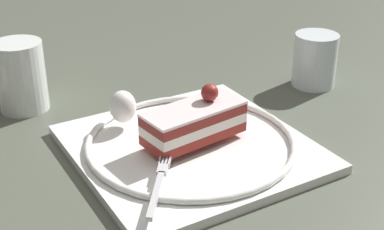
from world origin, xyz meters
name	(u,v)px	position (x,y,z in m)	size (l,w,h in m)	color
ground_plane	(209,144)	(0.00, 0.00, 0.00)	(2.40, 2.40, 0.00)	#50574A
dessert_plate	(192,146)	(0.03, 0.00, 0.01)	(0.30, 0.30, 0.02)	white
cake_slice	(193,121)	(0.02, 0.00, 0.04)	(0.12, 0.06, 0.06)	maroon
whipped_cream_dollop	(123,107)	(0.06, -0.09, 0.04)	(0.03, 0.03, 0.04)	white
fork	(160,179)	(0.11, 0.04, 0.02)	(0.10, 0.08, 0.00)	silver
drink_glass_near	(21,79)	(0.10, -0.23, 0.04)	(0.06, 0.06, 0.09)	white
drink_glass_far	(315,62)	(-0.23, -0.02, 0.04)	(0.06, 0.06, 0.08)	silver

